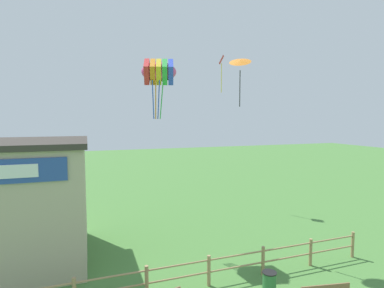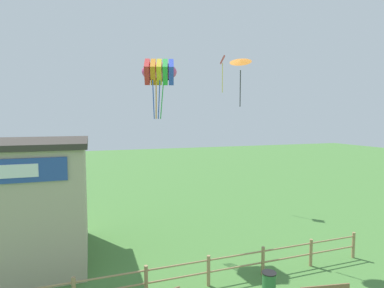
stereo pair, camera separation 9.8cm
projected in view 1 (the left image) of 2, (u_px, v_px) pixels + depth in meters
name	position (u px, v px, depth m)	size (l,w,h in m)	color
wooden_fence	(209.00, 269.00, 11.76)	(14.95, 0.14, 1.23)	#9E7F56
trash_bin	(269.00, 282.00, 11.29)	(0.54, 0.54, 0.82)	#2D6B38
kite_rainbow_parafoil	(159.00, 72.00, 15.69)	(2.13, 1.82, 3.18)	#E54C8C
kite_red_diamond	(221.00, 68.00, 23.22)	(0.56, 0.61, 2.84)	red
kite_orange_delta	(240.00, 62.00, 15.12)	(1.49, 1.46, 2.59)	orange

